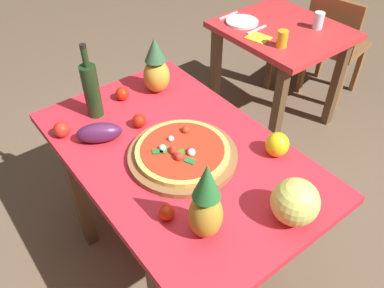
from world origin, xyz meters
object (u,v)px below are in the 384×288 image
(dining_chair, at_px, (334,42))
(drinking_glass_juice, at_px, (282,39))
(pineapple_left, at_px, (156,68))
(tomato_at_corner, at_px, (139,121))
(background_table, at_px, (280,46))
(display_table, at_px, (178,166))
(pizza_board, at_px, (183,155))
(tomato_near_board, at_px, (122,94))
(drinking_glass_water, at_px, (319,20))
(napkin_folded, at_px, (258,38))
(eggplant, at_px, (99,133))
(tomato_by_bottle, at_px, (167,212))
(bell_pepper, at_px, (277,145))
(fork_utensil, at_px, (228,15))
(dinner_plate, at_px, (242,22))
(pizza, at_px, (182,151))
(wine_bottle, at_px, (91,90))
(pineapple_right, at_px, (206,205))
(tomato_beside_pepper, at_px, (62,129))
(knife_utensil, at_px, (257,30))
(melon, at_px, (295,202))

(dining_chair, relative_size, drinking_glass_juice, 8.23)
(pineapple_left, height_order, tomato_at_corner, pineapple_left)
(background_table, bearing_deg, pineapple_left, -84.43)
(tomato_at_corner, bearing_deg, display_table, 9.59)
(dining_chair, xyz_separation_m, tomato_at_corner, (0.26, -1.90, 0.30))
(pizza_board, height_order, tomato_near_board, tomato_near_board)
(drinking_glass_water, xyz_separation_m, napkin_folded, (-0.13, -0.41, -0.05))
(display_table, height_order, drinking_glass_juice, drinking_glass_juice)
(eggplant, xyz_separation_m, tomato_by_bottle, (0.53, -0.01, -0.01))
(dining_chair, bearing_deg, bell_pepper, 106.51)
(fork_utensil, bearing_deg, bell_pepper, -38.19)
(dinner_plate, bearing_deg, eggplant, -69.43)
(pizza_board, height_order, fork_utensil, pizza_board)
(pizza, distance_m, drinking_glass_juice, 1.15)
(drinking_glass_juice, bearing_deg, wine_bottle, -93.72)
(pineapple_left, xyz_separation_m, tomato_by_bottle, (0.71, -0.44, -0.10))
(display_table, height_order, napkin_folded, napkin_folded)
(drinking_glass_juice, bearing_deg, pineapple_right, -57.78)
(drinking_glass_water, bearing_deg, napkin_folded, -108.22)
(dining_chair, bearing_deg, napkin_folded, 77.15)
(display_table, relative_size, napkin_folded, 9.37)
(background_table, bearing_deg, tomato_near_board, -87.13)
(pizza_board, distance_m, eggplant, 0.39)
(dining_chair, relative_size, tomato_at_corner, 13.14)
(dinner_plate, height_order, napkin_folded, dinner_plate)
(pineapple_right, height_order, tomato_beside_pepper, pineapple_right)
(tomato_by_bottle, relative_size, napkin_folded, 0.43)
(display_table, distance_m, dinner_plate, 1.35)
(bell_pepper, height_order, napkin_folded, bell_pepper)
(background_table, xyz_separation_m, tomato_by_bottle, (0.81, -1.51, 0.17))
(drinking_glass_juice, bearing_deg, dinner_plate, 173.98)
(tomato_at_corner, xyz_separation_m, fork_utensil, (-0.66, 1.14, -0.03))
(pineapple_right, relative_size, knife_utensil, 1.87)
(bell_pepper, relative_size, tomato_at_corner, 1.72)
(background_table, distance_m, drinking_glass_water, 0.29)
(display_table, relative_size, eggplant, 6.56)
(fork_utensil, distance_m, knife_utensil, 0.28)
(bell_pepper, bearing_deg, eggplant, -134.03)
(background_table, height_order, dinner_plate, dinner_plate)
(pizza, xyz_separation_m, pineapple_left, (-0.49, 0.20, 0.09))
(pizza_board, height_order, melon, melon)
(tomato_beside_pepper, bearing_deg, drinking_glass_juice, 88.99)
(tomato_at_corner, bearing_deg, napkin_folded, 105.37)
(tomato_beside_pepper, xyz_separation_m, napkin_folded, (-0.14, 1.38, -0.03))
(bell_pepper, height_order, tomato_by_bottle, bell_pepper)
(tomato_at_corner, bearing_deg, pizza, 6.03)
(display_table, xyz_separation_m, tomato_beside_pepper, (-0.40, -0.35, 0.13))
(eggplant, relative_size, dinner_plate, 0.91)
(dining_chair, relative_size, pineapple_left, 2.86)
(pizza, distance_m, tomato_at_corner, 0.29)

